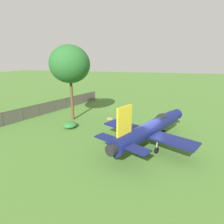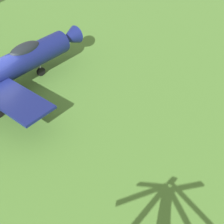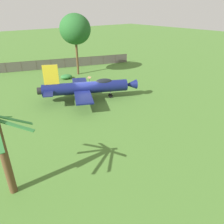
# 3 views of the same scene
# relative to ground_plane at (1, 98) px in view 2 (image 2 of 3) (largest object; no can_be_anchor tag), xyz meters

# --- Properties ---
(ground_plane) EXTENTS (200.00, 200.00, 0.00)m
(ground_plane) POSITION_rel_ground_plane_xyz_m (0.00, 0.00, 0.00)
(ground_plane) COLOR #47722D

